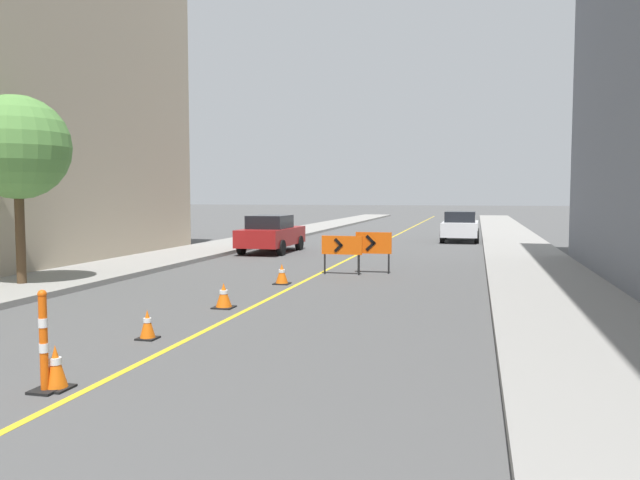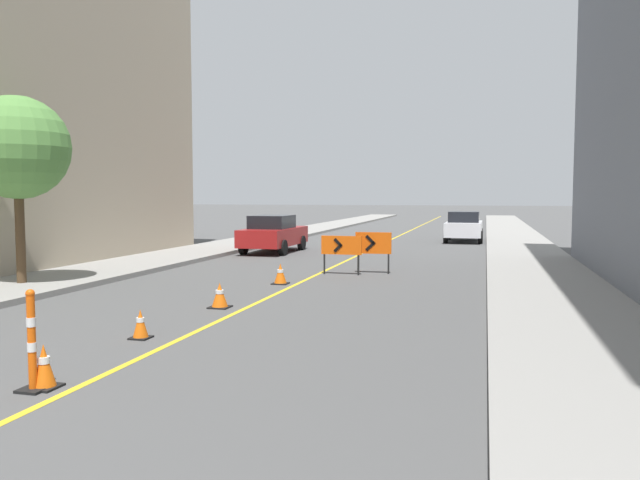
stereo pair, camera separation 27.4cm
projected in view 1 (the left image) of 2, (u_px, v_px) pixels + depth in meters
The scene contains 14 objects.
lane_stripe at pixel (392, 237), 36.26m from camera, with size 0.12×74.06×0.01m.
sidewalk_left at pixel (284, 234), 37.86m from camera, with size 3.08×74.06×0.15m.
sidewalk_right at pixel (511, 238), 34.65m from camera, with size 3.08×74.06×0.15m.
traffic_cone_second at pixel (56, 368), 7.85m from camera, with size 0.36×0.36×0.57m.
traffic_cone_third at pixel (147, 325), 10.59m from camera, with size 0.33×0.33×0.51m.
traffic_cone_fourth at pixel (224, 296), 13.51m from camera, with size 0.44×0.44×0.55m.
traffic_cone_fifth at pixel (282, 274), 17.14m from camera, with size 0.43×0.43×0.57m.
delineator_post_front at pixel (44, 348), 7.72m from camera, with size 0.33×0.33×1.29m.
arrow_barricade_primary at pixel (342, 247), 19.14m from camera, with size 1.27×0.10×1.20m.
arrow_barricade_secondary at pixel (374, 244), 19.46m from camera, with size 1.13×0.10×1.29m.
parked_car_curb_near at pixel (271, 234), 26.60m from camera, with size 1.93×4.31×1.59m.
parked_car_curb_mid at pixel (460, 226), 32.84m from camera, with size 1.94×4.32×1.59m.
parking_meter_far_curb at pixel (255, 223), 29.42m from camera, with size 0.12×0.11×1.38m.
street_tree_left_near at pixel (17, 148), 16.00m from camera, with size 2.67×2.67×4.86m.
Camera 1 is at (4.72, 0.92, 2.45)m, focal length 35.00 mm.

